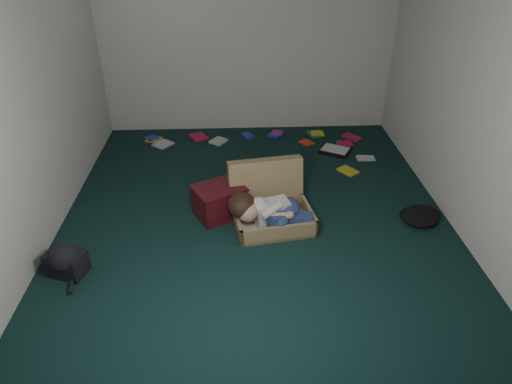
{
  "coord_description": "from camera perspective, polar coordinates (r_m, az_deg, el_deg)",
  "views": [
    {
      "loc": [
        -0.18,
        -4.03,
        2.74
      ],
      "look_at": [
        0.0,
        -0.15,
        0.35
      ],
      "focal_mm": 32.0,
      "sensor_mm": 36.0,
      "label": 1
    }
  ],
  "objects": [
    {
      "name": "wall_back",
      "position": [
        6.44,
        -1.05,
        18.7
      ],
      "size": [
        4.5,
        0.0,
        4.5
      ],
      "primitive_type": "plane",
      "rotation": [
        1.57,
        0.0,
        0.0
      ],
      "color": "white",
      "rests_on": "ground"
    },
    {
      "name": "paper_tray",
      "position": [
        6.19,
        9.86,
        5.14
      ],
      "size": [
        0.46,
        0.43,
        0.05
      ],
      "rotation": [
        0.0,
        0.0,
        -0.52
      ],
      "color": "black",
      "rests_on": "floor"
    },
    {
      "name": "backpack",
      "position": [
        4.37,
        -22.63,
        -8.1
      ],
      "size": [
        0.49,
        0.44,
        0.24
      ],
      "primitive_type": null,
      "rotation": [
        0.0,
        0.0,
        -0.34
      ],
      "color": "black",
      "rests_on": "floor"
    },
    {
      "name": "book_scatter",
      "position": [
        6.35,
        2.12,
        6.15
      ],
      "size": [
        3.04,
        1.37,
        0.02
      ],
      "color": "gold",
      "rests_on": "floor"
    },
    {
      "name": "person",
      "position": [
        4.51,
        1.66,
        -2.39
      ],
      "size": [
        0.87,
        0.42,
        0.36
      ],
      "rotation": [
        0.0,
        0.0,
        0.16
      ],
      "color": "white",
      "rests_on": "suitcase"
    },
    {
      "name": "floor",
      "position": [
        4.87,
        -0.08,
        -2.58
      ],
      "size": [
        4.5,
        4.5,
        0.0
      ],
      "primitive_type": "plane",
      "color": "black",
      "rests_on": "ground"
    },
    {
      "name": "clothing_pile",
      "position": [
        5.03,
        19.8,
        -2.62
      ],
      "size": [
        0.45,
        0.38,
        0.13
      ],
      "primitive_type": null,
      "rotation": [
        0.0,
        0.0,
        -0.09
      ],
      "color": "black",
      "rests_on": "floor"
    },
    {
      "name": "wall_left",
      "position": [
        4.65,
        -26.02,
        10.4
      ],
      "size": [
        0.0,
        4.5,
        4.5
      ],
      "primitive_type": "plane",
      "rotation": [
        1.57,
        0.0,
        1.57
      ],
      "color": "white",
      "rests_on": "ground"
    },
    {
      "name": "wall_front",
      "position": [
        2.29,
        2.47,
        -7.28
      ],
      "size": [
        4.5,
        0.0,
        4.5
      ],
      "primitive_type": "plane",
      "rotation": [
        -1.57,
        0.0,
        0.0
      ],
      "color": "white",
      "rests_on": "ground"
    },
    {
      "name": "maroon_bin",
      "position": [
        4.76,
        -4.58,
        -1.13
      ],
      "size": [
        0.62,
        0.57,
        0.34
      ],
      "rotation": [
        0.0,
        0.0,
        0.49
      ],
      "color": "#420D15",
      "rests_on": "floor"
    },
    {
      "name": "wall_right",
      "position": [
        4.8,
        25.02,
        11.25
      ],
      "size": [
        0.0,
        4.5,
        4.5
      ],
      "primitive_type": "plane",
      "rotation": [
        1.57,
        0.0,
        -1.57
      ],
      "color": "white",
      "rests_on": "ground"
    },
    {
      "name": "suitcase",
      "position": [
        4.7,
        1.74,
        -1.46
      ],
      "size": [
        0.89,
        0.88,
        0.58
      ],
      "rotation": [
        0.0,
        0.0,
        0.16
      ],
      "color": "#9A8055",
      "rests_on": "floor"
    }
  ]
}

